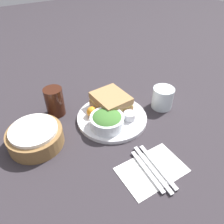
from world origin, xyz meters
TOP-DOWN VIEW (x-y plane):
  - ground_plane at (0.00, 0.00)m, footprint 4.00×4.00m
  - plate at (0.00, 0.00)m, footprint 0.26×0.26m
  - sandwich at (0.04, -0.02)m, footprint 0.14×0.13m
  - salad_bowl at (-0.04, 0.04)m, footprint 0.12×0.12m
  - dressing_cup at (-0.05, -0.05)m, footprint 0.04×0.04m
  - orange_wedge at (0.04, 0.06)m, footprint 0.04×0.04m
  - drink_glass at (0.14, 0.17)m, footprint 0.07×0.07m
  - bread_basket at (0.02, 0.28)m, footprint 0.18×0.18m
  - napkin at (-0.26, 0.02)m, footprint 0.13×0.19m
  - fork at (-0.26, 0.00)m, footprint 0.18×0.03m
  - knife at (-0.26, 0.02)m, footprint 0.19×0.03m
  - spoon at (-0.26, 0.04)m, footprint 0.16×0.02m
  - water_glass at (-0.04, -0.21)m, footprint 0.08×0.08m

SIDE VIEW (x-z plane):
  - ground_plane at x=0.00m, z-range 0.00..0.00m
  - napkin at x=-0.26m, z-range 0.00..0.00m
  - fork at x=-0.26m, z-range 0.00..0.01m
  - knife at x=-0.26m, z-range 0.00..0.01m
  - spoon at x=-0.26m, z-range 0.00..0.01m
  - plate at x=0.00m, z-range 0.00..0.02m
  - dressing_cup at x=-0.05m, z-range 0.02..0.04m
  - bread_basket at x=0.02m, z-range 0.00..0.07m
  - orange_wedge at x=0.04m, z-range 0.02..0.05m
  - salad_bowl at x=-0.04m, z-range 0.01..0.07m
  - water_glass at x=-0.04m, z-range 0.00..0.09m
  - sandwich at x=0.04m, z-range 0.02..0.08m
  - drink_glass at x=0.14m, z-range 0.00..0.11m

